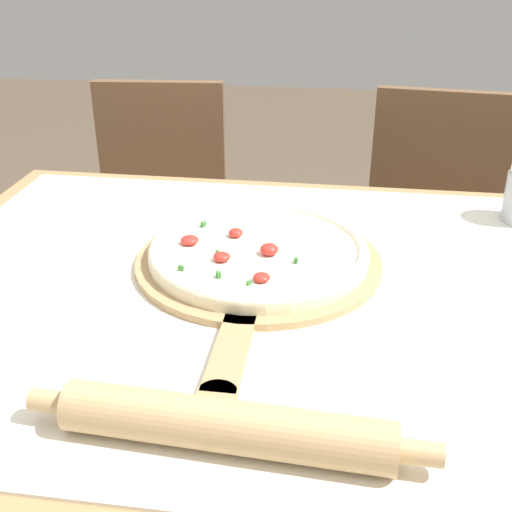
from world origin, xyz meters
The scene contains 7 objects.
dining_table centered at (0.00, 0.00, 0.65)m, with size 1.21×0.97×0.77m.
towel_cloth centered at (0.00, 0.00, 0.77)m, with size 1.13×0.89×0.00m.
pizza_peel centered at (-0.01, 0.06, 0.78)m, with size 0.41×0.58×0.01m.
pizza centered at (-0.01, 0.08, 0.80)m, with size 0.36×0.36×0.04m.
rolling_pin centered at (0.01, -0.35, 0.80)m, with size 0.45×0.08×0.06m.
chair_left centered at (-0.42, 0.85, 0.51)m, with size 0.44×0.44×0.89m.
chair_right centered at (0.37, 0.85, 0.51)m, with size 0.44×0.44×0.89m.
Camera 1 is at (0.12, -0.86, 1.27)m, focal length 45.00 mm.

